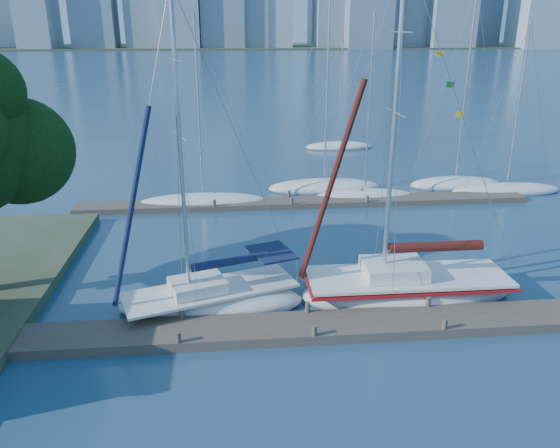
{
  "coord_description": "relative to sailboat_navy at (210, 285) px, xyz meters",
  "views": [
    {
      "loc": [
        -2.94,
        -18.38,
        11.23
      ],
      "look_at": [
        -0.82,
        4.0,
        3.07
      ],
      "focal_mm": 35.0,
      "sensor_mm": 36.0,
      "label": 1
    }
  ],
  "objects": [
    {
      "name": "ground",
      "position": [
        3.91,
        -2.3,
        -1.1
      ],
      "size": [
        700.0,
        700.0,
        0.0
      ],
      "primitive_type": "plane",
      "color": "navy",
      "rests_on": "ground"
    },
    {
      "name": "bg_boat_4",
      "position": [
        17.59,
        16.98,
        -0.82
      ],
      "size": [
        6.89,
        2.48,
        14.04
      ],
      "rotation": [
        0.0,
        0.0,
        0.03
      ],
      "color": "silver",
      "rests_on": "ground"
    },
    {
      "name": "far_dock",
      "position": [
        5.91,
        13.7,
        -0.92
      ],
      "size": [
        30.0,
        1.8,
        0.36
      ],
      "primitive_type": "cube",
      "color": "#493F36",
      "rests_on": "ground"
    },
    {
      "name": "bg_boat_7",
      "position": [
        11.64,
        31.15,
        -0.87
      ],
      "size": [
        6.71,
        2.74,
        10.72
      ],
      "rotation": [
        0.0,
        0.0,
        -0.11
      ],
      "color": "silver",
      "rests_on": "ground"
    },
    {
      "name": "near_dock",
      "position": [
        3.91,
        -2.3,
        -0.9
      ],
      "size": [
        26.0,
        2.0,
        0.4
      ],
      "primitive_type": "cube",
      "color": "#493F36",
      "rests_on": "ground"
    },
    {
      "name": "bg_boat_1",
      "position": [
        -0.86,
        14.32,
        -0.84
      ],
      "size": [
        8.72,
        5.68,
        12.31
      ],
      "rotation": [
        0.0,
        0.0,
        0.43
      ],
      "color": "silver",
      "rests_on": "ground"
    },
    {
      "name": "sailboat_navy",
      "position": [
        0.0,
        0.0,
        0.0
      ],
      "size": [
        8.16,
        4.88,
        13.24
      ],
      "rotation": [
        0.0,
        0.0,
        0.33
      ],
      "color": "silver",
      "rests_on": "ground"
    },
    {
      "name": "bg_boat_5",
      "position": [
        20.6,
        15.08,
        -0.86
      ],
      "size": [
        8.23,
        4.77,
        11.93
      ],
      "rotation": [
        0.0,
        0.0,
        0.35
      ],
      "color": "silver",
      "rests_on": "ground"
    },
    {
      "name": "bg_boat_3",
      "position": [
        10.18,
        14.7,
        -0.86
      ],
      "size": [
        7.02,
        2.45,
        12.45
      ],
      "rotation": [
        0.0,
        0.0,
        0.06
      ],
      "color": "silver",
      "rests_on": "ground"
    },
    {
      "name": "sailboat_maroon",
      "position": [
        8.47,
        0.12,
        -0.04
      ],
      "size": [
        9.37,
        3.07,
        14.49
      ],
      "rotation": [
        0.0,
        0.0,
        -0.0
      ],
      "color": "silver",
      "rests_on": "ground"
    },
    {
      "name": "bg_boat_2",
      "position": [
        7.78,
        17.03,
        -0.82
      ],
      "size": [
        8.53,
        4.78,
        13.59
      ],
      "rotation": [
        0.0,
        0.0,
        -0.3
      ],
      "color": "silver",
      "rests_on": "ground"
    },
    {
      "name": "far_shore",
      "position": [
        3.91,
        317.7,
        -1.1
      ],
      "size": [
        800.0,
        100.0,
        1.5
      ],
      "primitive_type": "cube",
      "color": "#38472D",
      "rests_on": "ground"
    }
  ]
}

